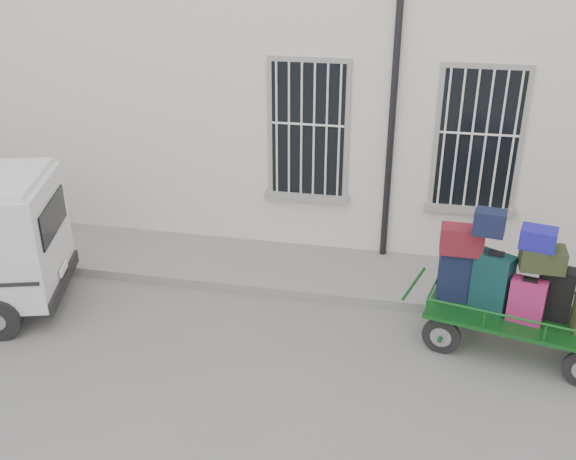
# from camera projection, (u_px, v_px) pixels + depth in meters

# --- Properties ---
(ground) EXTENTS (80.00, 80.00, 0.00)m
(ground) POSITION_uv_depth(u_px,v_px,m) (297.00, 352.00, 8.74)
(ground) COLOR slate
(ground) RESTS_ON ground
(building) EXTENTS (24.00, 5.15, 6.00)m
(building) POSITION_uv_depth(u_px,v_px,m) (352.00, 58.00, 12.36)
(building) COLOR beige
(building) RESTS_ON ground
(sidewalk) EXTENTS (24.00, 1.70, 0.15)m
(sidewalk) POSITION_uv_depth(u_px,v_px,m) (322.00, 271.00, 10.67)
(sidewalk) COLOR slate
(sidewalk) RESTS_ON ground
(luggage_cart) EXTENTS (2.77, 1.52, 2.02)m
(luggage_cart) POSITION_uv_depth(u_px,v_px,m) (518.00, 290.00, 8.36)
(luggage_cart) COLOR black
(luggage_cart) RESTS_ON ground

